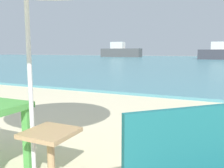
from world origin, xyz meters
TOP-DOWN VIEW (x-y plane):
  - sea_water at (0.00, 30.00)m, footprint 120.00×50.00m
  - side_table_wood at (0.25, 0.28)m, footprint 0.44×0.44m
  - boat_cargo_ship at (1.45, 35.18)m, footprint 6.63×1.81m
  - boat_ferry at (-16.71, 42.16)m, footprint 7.88×2.15m

SIDE VIEW (x-z plane):
  - sea_water at x=0.00m, z-range 0.00..0.08m
  - side_table_wood at x=0.25m, z-range 0.08..0.62m
  - boat_cargo_ship at x=1.45m, z-range -0.26..2.15m
  - boat_ferry at x=-16.71m, z-range -0.32..2.54m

